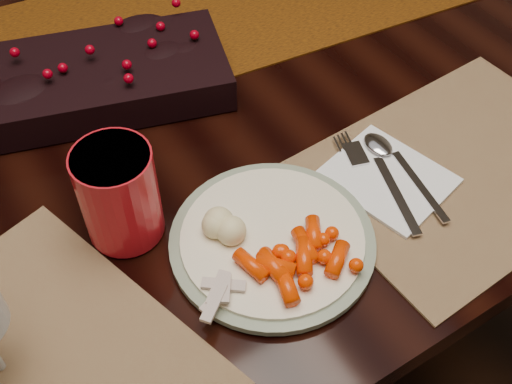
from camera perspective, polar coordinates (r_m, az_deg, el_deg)
floor at (r=1.56m, az=-4.88°, el=-13.11°), size 5.00×5.00×0.00m
dining_table at (r=1.24m, az=-6.02°, el=-5.11°), size 1.80×1.00×0.75m
table_runner at (r=1.09m, az=-13.06°, el=12.94°), size 1.69×0.51×0.00m
centerpiece at (r=0.96m, az=-13.44°, el=10.24°), size 0.39×0.27×0.07m
placemat_main at (r=0.89m, az=17.81°, el=2.01°), size 0.42×0.32×0.00m
dinner_plate at (r=0.77m, az=1.46°, el=-4.29°), size 0.30×0.30×0.01m
baby_carrots at (r=0.72m, az=3.92°, el=-6.86°), size 0.14×0.13×0.02m
mashed_potatoes at (r=0.75m, az=-2.42°, el=-2.23°), size 0.10×0.09×0.05m
turkey_shreds at (r=0.71m, az=-3.10°, el=-8.64°), size 0.07×0.07×0.02m
napkin at (r=0.85m, az=11.59°, el=1.23°), size 0.16×0.18×0.01m
fork at (r=0.84m, az=11.47°, el=0.71°), size 0.08×0.17×0.00m
spoon at (r=0.86m, az=13.21°, el=1.68°), size 0.06×0.16×0.00m
red_cup at (r=0.75m, az=-12.08°, el=-0.21°), size 0.09×0.09×0.13m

